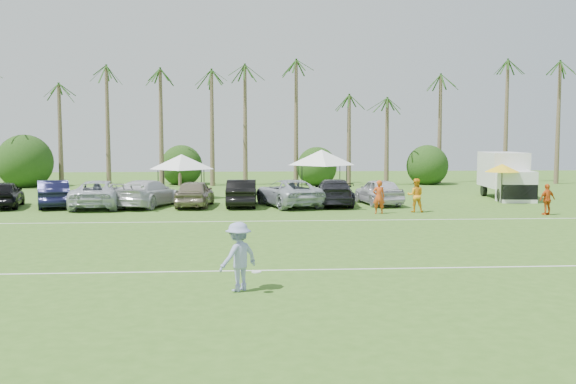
{
  "coord_description": "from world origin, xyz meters",
  "views": [
    {
      "loc": [
        -0.49,
        -18.31,
        4.31
      ],
      "look_at": [
        1.68,
        12.68,
        1.6
      ],
      "focal_mm": 40.0,
      "sensor_mm": 36.0,
      "label": 1
    }
  ],
  "objects": [
    {
      "name": "palm_tree_11",
      "position": [
        27.0,
        38.0,
        10.06
      ],
      "size": [
        2.4,
        2.4,
        11.9
      ],
      "color": "brown",
      "rests_on": "ground"
    },
    {
      "name": "palm_tree_3",
      "position": [
        -8.0,
        38.0,
        10.06
      ],
      "size": [
        2.4,
        2.4,
        11.9
      ],
      "color": "brown",
      "rests_on": "ground"
    },
    {
      "name": "ground",
      "position": [
        0.0,
        0.0,
        0.0
      ],
      "size": [
        120.0,
        120.0,
        0.0
      ],
      "primitive_type": "plane",
      "color": "#3A631D",
      "rests_on": "ground"
    },
    {
      "name": "parked_car_3",
      "position": [
        -6.32,
        21.18,
        0.83
      ],
      "size": [
        3.95,
        6.15,
        1.66
      ],
      "primitive_type": "imported",
      "rotation": [
        0.0,
        0.0,
        2.83
      ],
      "color": "silver",
      "rests_on": "ground"
    },
    {
      "name": "box_truck",
      "position": [
        17.59,
        24.63,
        1.7
      ],
      "size": [
        2.95,
        6.38,
        3.18
      ],
      "rotation": [
        0.0,
        0.0,
        -0.1
      ],
      "color": "white",
      "rests_on": "ground"
    },
    {
      "name": "palm_tree_7",
      "position": [
        8.0,
        38.0,
        10.06
      ],
      "size": [
        2.4,
        2.4,
        11.9
      ],
      "color": "brown",
      "rests_on": "ground"
    },
    {
      "name": "parked_car_1",
      "position": [
        -12.06,
        21.41,
        0.83
      ],
      "size": [
        3.23,
        5.33,
        1.66
      ],
      "primitive_type": "imported",
      "rotation": [
        0.0,
        0.0,
        3.46
      ],
      "color": "black",
      "rests_on": "ground"
    },
    {
      "name": "palm_tree_1",
      "position": [
        -17.0,
        38.0,
        8.35
      ],
      "size": [
        2.4,
        2.4,
        9.9
      ],
      "color": "brown",
      "rests_on": "ground"
    },
    {
      "name": "parked_car_0",
      "position": [
        -14.92,
        21.26,
        0.83
      ],
      "size": [
        2.87,
        5.16,
        1.66
      ],
      "primitive_type": "imported",
      "rotation": [
        0.0,
        0.0,
        3.34
      ],
      "color": "black",
      "rests_on": "ground"
    },
    {
      "name": "parked_car_5",
      "position": [
        -0.58,
        21.08,
        0.83
      ],
      "size": [
        1.89,
        5.08,
        1.66
      ],
      "primitive_type": "imported",
      "rotation": [
        0.0,
        0.0,
        3.11
      ],
      "color": "black",
      "rests_on": "ground"
    },
    {
      "name": "bush_tree_2",
      "position": [
        6.0,
        39.0,
        1.8
      ],
      "size": [
        4.0,
        4.0,
        4.0
      ],
      "color": "brown",
      "rests_on": "ground"
    },
    {
      "name": "bush_tree_1",
      "position": [
        -6.0,
        39.0,
        1.8
      ],
      "size": [
        4.0,
        4.0,
        4.0
      ],
      "color": "brown",
      "rests_on": "ground"
    },
    {
      "name": "parked_car_6",
      "position": [
        2.29,
        20.86,
        0.83
      ],
      "size": [
        4.37,
        6.51,
        1.66
      ],
      "primitive_type": "imported",
      "rotation": [
        0.0,
        0.0,
        3.44
      ],
      "color": "#A6AEB7",
      "rests_on": "ground"
    },
    {
      "name": "sideline_player_b",
      "position": [
        9.28,
        17.31,
        0.96
      ],
      "size": [
        1.05,
        0.88,
        1.92
      ],
      "primitive_type": "imported",
      "rotation": [
        0.0,
        0.0,
        2.96
      ],
      "color": "#FAA01B",
      "rests_on": "ground"
    },
    {
      "name": "sideline_player_a",
      "position": [
        7.04,
        16.75,
        0.94
      ],
      "size": [
        0.71,
        0.48,
        1.87
      ],
      "primitive_type": "imported",
      "rotation": [
        0.0,
        0.0,
        3.09
      ],
      "color": "#D04817",
      "rests_on": "ground"
    },
    {
      "name": "frisbee_player",
      "position": [
        -0.63,
        -0.64,
        0.97
      ],
      "size": [
        1.42,
        1.36,
        1.93
      ],
      "rotation": [
        0.0,
        0.0,
        3.85
      ],
      "color": "#929BCF",
      "rests_on": "ground"
    },
    {
      "name": "parked_car_2",
      "position": [
        -9.19,
        20.87,
        0.83
      ],
      "size": [
        3.06,
        6.1,
        1.66
      ],
      "primitive_type": "imported",
      "rotation": [
        0.0,
        0.0,
        3.19
      ],
      "color": "silver",
      "rests_on": "ground"
    },
    {
      "name": "field_lines",
      "position": [
        0.0,
        8.0,
        0.01
      ],
      "size": [
        80.0,
        12.1,
        0.01
      ],
      "color": "white",
      "rests_on": "ground"
    },
    {
      "name": "market_umbrella",
      "position": [
        16.13,
        21.78,
        2.27
      ],
      "size": [
        2.27,
        2.27,
        2.53
      ],
      "color": "black",
      "rests_on": "ground"
    },
    {
      "name": "canopy_tent_left",
      "position": [
        -4.72,
        26.19,
        3.06
      ],
      "size": [
        4.41,
        4.41,
        3.58
      ],
      "color": "black",
      "rests_on": "ground"
    },
    {
      "name": "palm_tree_8",
      "position": [
        13.0,
        38.0,
        7.48
      ],
      "size": [
        2.4,
        2.4,
        8.9
      ],
      "color": "brown",
      "rests_on": "ground"
    },
    {
      "name": "palm_tree_5",
      "position": [
        0.0,
        38.0,
        8.35
      ],
      "size": [
        2.4,
        2.4,
        9.9
      ],
      "color": "brown",
      "rests_on": "ground"
    },
    {
      "name": "bush_tree_3",
      "position": [
        16.0,
        39.0,
        1.8
      ],
      "size": [
        4.0,
        4.0,
        4.0
      ],
      "color": "brown",
      "rests_on": "ground"
    },
    {
      "name": "parked_car_7",
      "position": [
        5.16,
        21.22,
        0.83
      ],
      "size": [
        2.79,
        5.89,
        1.66
      ],
      "primitive_type": "imported",
      "rotation": [
        0.0,
        0.0,
        3.06
      ],
      "color": "black",
      "rests_on": "ground"
    },
    {
      "name": "palm_tree_2",
      "position": [
        -12.0,
        38.0,
        9.21
      ],
      "size": [
        2.4,
        2.4,
        10.9
      ],
      "color": "brown",
      "rests_on": "ground"
    },
    {
      "name": "palm_tree_10",
      "position": [
        23.0,
        38.0,
        9.21
      ],
      "size": [
        2.4,
        2.4,
        10.9
      ],
      "color": "brown",
      "rests_on": "ground"
    },
    {
      "name": "sideline_player_c",
      "position": [
        16.13,
        15.52,
        0.86
      ],
      "size": [
        1.08,
        0.69,
        1.71
      ],
      "primitive_type": "imported",
      "rotation": [
        0.0,
        0.0,
        3.44
      ],
      "color": "#D85818",
      "rests_on": "ground"
    },
    {
      "name": "bush_tree_0",
      "position": [
        -19.0,
        39.0,
        1.8
      ],
      "size": [
        4.0,
        4.0,
        4.0
      ],
      "color": "brown",
      "rests_on": "ground"
    },
    {
      "name": "palm_tree_9",
      "position": [
        18.0,
        38.0,
        8.35
      ],
      "size": [
        2.4,
        2.4,
        9.9
      ],
      "color": "brown",
      "rests_on": "ground"
    },
    {
      "name": "parked_car_4",
      "position": [
        -3.45,
        21.0,
        0.83
      ],
      "size": [
        2.36,
        5.01,
        1.66
      ],
      "primitive_type": "imported",
      "rotation": [
        0.0,
        0.0,
        3.06
      ],
      "color": "#7C6F5B",
      "rests_on": "ground"
    },
    {
      "name": "palm_tree_4",
      "position": [
        -4.0,
        38.0,
        7.48
      ],
      "size": [
        2.4,
        2.4,
        8.9
      ],
      "color": "brown",
      "rests_on": "ground"
    },
    {
      "name": "palm_tree_6",
      "position": [
        4.0,
        38.0,
        9.21
      ],
      "size": [
        2.4,
        2.4,
        10.9
      ],
      "color": "brown",
      "rests_on": "ground"
    },
    {
      "name": "canopy_tent_right",
      "position": [
        5.17,
        27.65,
        3.34
      ],
      "size": [
        4.81,
        4.81,
        3.9
      ],
      "color": "black",
      "rests_on": "ground"
    },
    {
      "name": "parked_car_8",
      "position": [
        8.03,
        21.4,
        0.83
      ],
      "size": [
        2.64,
        5.1,
        1.66
      ],
      "primitive_type": "imported",
      "rotation": [
        0.0,
        0.0,
        3.29
      ],
      "color": "silver",
      "rests_on": "ground"
    }
  ]
}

